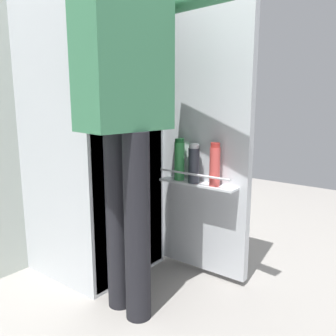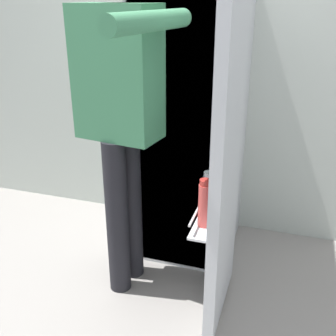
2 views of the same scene
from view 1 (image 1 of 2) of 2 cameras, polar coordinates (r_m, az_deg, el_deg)
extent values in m
plane|color=gray|center=(2.05, -0.20, -19.10)|extent=(5.67, 5.67, 0.00)
cube|color=beige|center=(2.44, -18.20, 18.18)|extent=(4.40, 0.10, 2.70)
cube|color=silver|center=(2.16, -11.97, 5.10)|extent=(0.58, 0.60, 1.62)
cube|color=white|center=(1.94, -6.19, 4.61)|extent=(0.54, 0.01, 1.58)
cube|color=white|center=(1.97, -7.22, 6.96)|extent=(0.50, 0.09, 0.01)
cube|color=silver|center=(2.02, 5.95, 4.88)|extent=(0.05, 0.56, 1.56)
cube|color=white|center=(2.01, 4.69, -2.53)|extent=(0.10, 0.47, 0.01)
cylinder|color=silver|center=(1.96, 4.06, -1.03)|extent=(0.01, 0.45, 0.01)
cylinder|color=#333842|center=(1.99, 4.12, 0.39)|extent=(0.06, 0.06, 0.19)
cylinder|color=silver|center=(1.97, 4.17, 3.48)|extent=(0.05, 0.05, 0.02)
cylinder|color=green|center=(2.05, 1.81, 1.09)|extent=(0.06, 0.06, 0.22)
cylinder|color=#195B28|center=(2.03, 1.83, 4.39)|extent=(0.05, 0.05, 0.02)
cylinder|color=#DB4C47|center=(1.93, 7.44, 0.19)|extent=(0.06, 0.06, 0.21)
cylinder|color=#B22D28|center=(1.91, 7.53, 3.64)|extent=(0.05, 0.05, 0.03)
cylinder|color=gold|center=(2.00, -6.19, 8.49)|extent=(0.10, 0.10, 0.09)
cylinder|color=black|center=(1.77, -7.90, -8.32)|extent=(0.12, 0.12, 0.89)
cylinder|color=black|center=(1.66, -4.90, -9.58)|extent=(0.12, 0.12, 0.89)
cube|color=#3D7F56|center=(1.62, -7.07, 17.14)|extent=(0.43, 0.28, 0.63)
cylinder|color=#3D7F56|center=(1.78, -11.11, 15.79)|extent=(0.08, 0.08, 0.59)
camera|label=2|loc=(2.15, 58.74, 19.94)|focal=43.33mm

